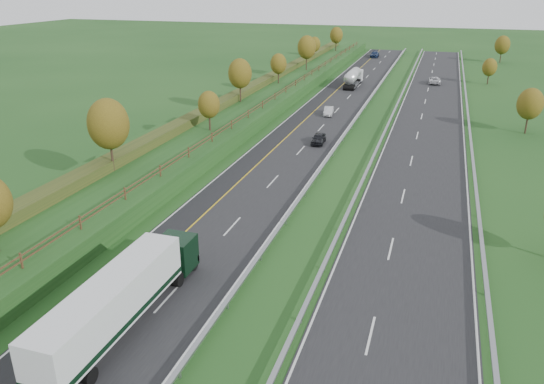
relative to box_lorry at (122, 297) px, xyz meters
The scene contains 19 objects.
ground 48.67m from the box_lorry, 80.98° to the left, with size 400.00×400.00×0.00m, color #1B4318.
near_carriageway 53.07m from the box_lorry, 90.41° to the left, with size 10.50×200.00×0.04m, color black.
far_carriageway 55.46m from the box_lorry, 73.08° to the left, with size 10.50×200.00×0.04m, color black.
hard_shoulder 53.23m from the box_lorry, 94.45° to the left, with size 3.00×200.00×0.04m, color black.
lane_markings 53.29m from the box_lorry, 83.50° to the left, with size 26.75×200.00×0.01m.
embankment_left 54.69m from the box_lorry, 104.16° to the left, with size 12.00×200.00×2.00m, color #1B4318.
hedge_left 55.20m from the box_lorry, 106.17° to the left, with size 2.20×180.00×1.10m, color #2D3C18.
fence_left 53.35m from the box_lorry, 99.58° to the left, with size 0.12×189.06×1.20m.
median_barrier_near 53.31m from the box_lorry, 84.26° to the left, with size 0.32×200.00×0.71m.
median_barrier_far 54.06m from the box_lorry, 78.88° to the left, with size 0.32×200.00×0.71m.
outer_barrier_far 57.40m from the box_lorry, 67.53° to the left, with size 0.32×200.00×0.71m.
trees_left 51.48m from the box_lorry, 104.69° to the left, with size 6.64×164.30×7.66m.
trees_far 87.35m from the box_lorry, 70.31° to the left, with size 8.45×118.60×7.12m.
box_lorry is the anchor object (origin of this frame).
road_tanker 87.26m from the box_lorry, 90.19° to the left, with size 2.40×11.22×3.46m.
car_dark_near 43.91m from the box_lorry, 86.92° to the left, with size 1.62×4.04×1.38m, color black.
car_silver_mid 60.43m from the box_lorry, 89.79° to the left, with size 1.41×4.05×1.33m, color #B0B1B5.
car_small_far 134.08m from the box_lorry, 90.83° to the left, with size 2.26×5.56×1.61m, color #162546.
car_oncoming 96.53m from the box_lorry, 80.56° to the left, with size 2.46×5.34×1.48m, color silver.
Camera 1 is at (17.69, -16.81, 20.50)m, focal length 35.00 mm.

